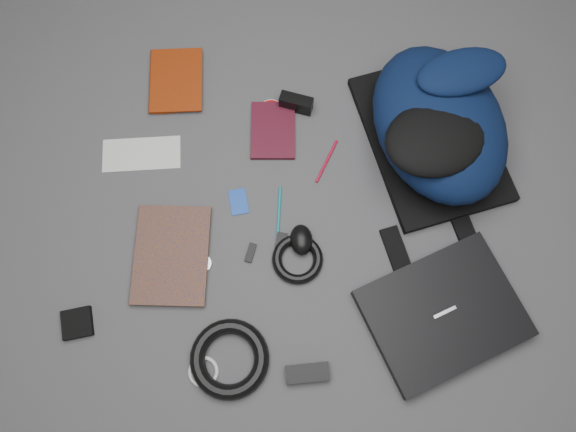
# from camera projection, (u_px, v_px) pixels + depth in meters

# --- Properties ---
(ground) EXTENTS (4.00, 4.00, 0.00)m
(ground) POSITION_uv_depth(u_px,v_px,m) (288.00, 218.00, 1.61)
(ground) COLOR #4F4F51
(ground) RESTS_ON ground
(backpack) EXTENTS (0.54, 0.64, 0.23)m
(backpack) POSITION_uv_depth(u_px,v_px,m) (439.00, 123.00, 1.57)
(backpack) COLOR black
(backpack) RESTS_ON ground
(laptop) EXTENTS (0.49, 0.46, 0.04)m
(laptop) POSITION_uv_depth(u_px,v_px,m) (443.00, 313.00, 1.51)
(laptop) COLOR black
(laptop) RESTS_ON ground
(textbook_red) EXTENTS (0.18, 0.23, 0.02)m
(textbook_red) POSITION_uv_depth(u_px,v_px,m) (150.00, 82.00, 1.72)
(textbook_red) COLOR maroon
(textbook_red) RESTS_ON ground
(comic_book) EXTENTS (0.22, 0.29, 0.02)m
(comic_book) POSITION_uv_depth(u_px,v_px,m) (134.00, 254.00, 1.56)
(comic_book) COLOR #A24C0B
(comic_book) RESTS_ON ground
(envelope) EXTENTS (0.24, 0.13, 0.00)m
(envelope) POSITION_uv_depth(u_px,v_px,m) (142.00, 154.00, 1.66)
(envelope) COLOR silver
(envelope) RESTS_ON ground
(dvd_case) EXTENTS (0.14, 0.19, 0.01)m
(dvd_case) POSITION_uv_depth(u_px,v_px,m) (273.00, 130.00, 1.68)
(dvd_case) COLOR #380A16
(dvd_case) RESTS_ON ground
(compact_camera) EXTENTS (0.10, 0.06, 0.06)m
(compact_camera) POSITION_uv_depth(u_px,v_px,m) (296.00, 103.00, 1.68)
(compact_camera) COLOR black
(compact_camera) RESTS_ON ground
(sticker_disc) EXTENTS (0.08, 0.08, 0.00)m
(sticker_disc) POSITION_uv_depth(u_px,v_px,m) (271.00, 110.00, 1.71)
(sticker_disc) COLOR white
(sticker_disc) RESTS_ON ground
(pen_teal) EXTENTS (0.01, 0.14, 0.01)m
(pen_teal) POSITION_uv_depth(u_px,v_px,m) (279.00, 211.00, 1.61)
(pen_teal) COLOR #0E7883
(pen_teal) RESTS_ON ground
(pen_red) EXTENTS (0.06, 0.14, 0.01)m
(pen_red) POSITION_uv_depth(u_px,v_px,m) (327.00, 161.00, 1.65)
(pen_red) COLOR #B00D2B
(pen_red) RESTS_ON ground
(id_badge) EXTENTS (0.07, 0.09, 0.00)m
(id_badge) POSITION_uv_depth(u_px,v_px,m) (239.00, 202.00, 1.62)
(id_badge) COLOR #1743AE
(id_badge) RESTS_ON ground
(usb_black) EXTENTS (0.03, 0.06, 0.01)m
(usb_black) POSITION_uv_depth(u_px,v_px,m) (251.00, 253.00, 1.57)
(usb_black) COLOR black
(usb_black) RESTS_ON ground
(key_fob) EXTENTS (0.03, 0.05, 0.01)m
(key_fob) POSITION_uv_depth(u_px,v_px,m) (281.00, 241.00, 1.58)
(key_fob) COLOR black
(key_fob) RESTS_ON ground
(mouse) EXTENTS (0.07, 0.10, 0.05)m
(mouse) POSITION_uv_depth(u_px,v_px,m) (301.00, 240.00, 1.56)
(mouse) COLOR black
(mouse) RESTS_ON ground
(headphone_left) EXTENTS (0.05, 0.05, 0.01)m
(headphone_left) POSITION_uv_depth(u_px,v_px,m) (189.00, 288.00, 1.54)
(headphone_left) COLOR silver
(headphone_left) RESTS_ON ground
(headphone_right) EXTENTS (0.05, 0.05, 0.01)m
(headphone_right) POSITION_uv_depth(u_px,v_px,m) (203.00, 264.00, 1.56)
(headphone_right) COLOR #A9A9AB
(headphone_right) RESTS_ON ground
(cable_coil) EXTENTS (0.14, 0.14, 0.03)m
(cable_coil) POSITION_uv_depth(u_px,v_px,m) (298.00, 259.00, 1.56)
(cable_coil) COLOR black
(cable_coil) RESTS_ON ground
(power_brick) EXTENTS (0.12, 0.06, 0.03)m
(power_brick) POSITION_uv_depth(u_px,v_px,m) (308.00, 373.00, 1.47)
(power_brick) COLOR black
(power_brick) RESTS_ON ground
(power_cord_coil) EXTENTS (0.27, 0.27, 0.04)m
(power_cord_coil) POSITION_uv_depth(u_px,v_px,m) (230.00, 359.00, 1.47)
(power_cord_coil) COLOR black
(power_cord_coil) RESTS_ON ground
(pouch) EXTENTS (0.10, 0.10, 0.02)m
(pouch) POSITION_uv_depth(u_px,v_px,m) (77.00, 323.00, 1.51)
(pouch) COLOR black
(pouch) RESTS_ON ground
(white_cable_coil) EXTENTS (0.10, 0.10, 0.01)m
(white_cable_coil) POSITION_uv_depth(u_px,v_px,m) (203.00, 372.00, 1.48)
(white_cable_coil) COLOR silver
(white_cable_coil) RESTS_ON ground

